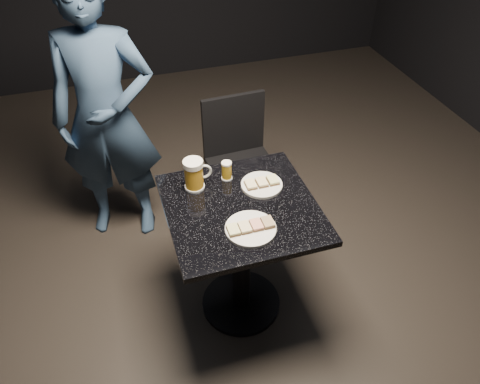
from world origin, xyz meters
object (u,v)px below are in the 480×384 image
plate_large (251,229)px  table (241,242)px  plate_small (262,185)px  patron (106,117)px  beer_mug (194,174)px  chair (240,157)px  beer_tumbler (227,170)px

plate_large → table: 0.30m
plate_small → patron: bearing=131.7°
beer_mug → chair: bearing=52.5°
plate_small → patron: size_ratio=0.12×
plate_small → beer_tumbler: size_ratio=2.08×
beer_mug → chair: size_ratio=0.18×
patron → beer_mug: size_ratio=10.45×
table → beer_tumbler: size_ratio=7.65×
chair → plate_small: bearing=-96.9°
beer_mug → beer_tumbler: beer_mug is taller
patron → beer_tumbler: size_ratio=16.84×
plate_large → patron: 1.16m
patron → chair: size_ratio=1.90×
table → chair: (0.21, 0.70, -0.01)m
beer_tumbler → patron: bearing=129.2°
plate_large → table: plate_large is taller
plate_small → table: plate_small is taller
patron → chair: bearing=3.1°
beer_mug → chair: (0.38, 0.50, -0.33)m
beer_tumbler → plate_large: bearing=-90.2°
plate_large → table: size_ratio=0.30×
patron → beer_tumbler: 0.83m
table → plate_large: bearing=-92.8°
table → beer_mug: beer_mug is taller
plate_large → beer_mug: 0.41m
plate_large → plate_small: same height
plate_small → beer_mug: (-0.31, 0.09, 0.07)m
patron → plate_small: bearing=-32.8°
patron → table: 1.07m
patron → beer_mug: bearing=-46.0°
patron → table: size_ratio=2.20×
beer_mug → patron: bearing=118.5°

